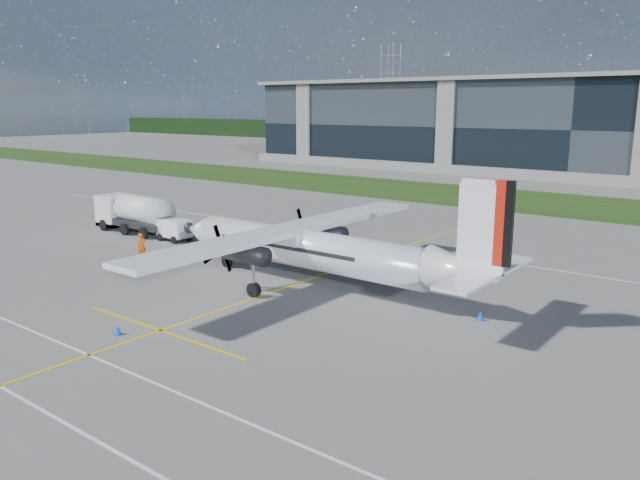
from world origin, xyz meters
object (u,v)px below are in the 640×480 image
(pylon_west, at_px, (390,93))
(turboprop_aircraft, at_px, (318,228))
(safety_cone_portwing, at_px, (118,330))
(safety_cone_nose_port, at_px, (172,261))
(ground_crew_person, at_px, (141,244))
(baggage_tug, at_px, (174,230))
(safety_cone_nose_stbd, at_px, (211,254))
(safety_cone_fwd, at_px, (172,254))
(fuel_tanker_truck, at_px, (131,213))
(safety_cone_tail, at_px, (480,316))

(pylon_west, relative_size, turboprop_aircraft, 1.20)
(safety_cone_portwing, bearing_deg, safety_cone_nose_port, 130.01)
(ground_crew_person, bearing_deg, safety_cone_nose_port, -73.98)
(pylon_west, bearing_deg, safety_cone_nose_port, -63.63)
(turboprop_aircraft, bearing_deg, pylon_west, 120.21)
(baggage_tug, height_order, safety_cone_portwing, baggage_tug)
(ground_crew_person, height_order, safety_cone_nose_stbd, ground_crew_person)
(safety_cone_fwd, bearing_deg, ground_crew_person, -138.33)
(turboprop_aircraft, bearing_deg, safety_cone_nose_port, -171.03)
(turboprop_aircraft, bearing_deg, fuel_tanker_truck, 171.54)
(turboprop_aircraft, height_order, baggage_tug, turboprop_aircraft)
(safety_cone_nose_port, relative_size, safety_cone_nose_stbd, 1.00)
(safety_cone_portwing, bearing_deg, ground_crew_person, 139.32)
(ground_crew_person, height_order, safety_cone_fwd, ground_crew_person)
(turboprop_aircraft, height_order, safety_cone_tail, turboprop_aircraft)
(fuel_tanker_truck, height_order, ground_crew_person, fuel_tanker_truck)
(fuel_tanker_truck, bearing_deg, safety_cone_nose_stbd, -10.35)
(turboprop_aircraft, xyz_separation_m, safety_cone_fwd, (-13.30, -0.53, -3.50))
(turboprop_aircraft, xyz_separation_m, ground_crew_person, (-14.94, -1.98, -2.68))
(safety_cone_nose_port, distance_m, safety_cone_fwd, 2.10)
(safety_cone_tail, bearing_deg, pylon_west, 123.28)
(turboprop_aircraft, xyz_separation_m, safety_cone_tail, (10.45, 0.45, -3.50))
(fuel_tanker_truck, bearing_deg, ground_crew_person, -31.66)
(pylon_west, distance_m, safety_cone_tail, 173.78)
(safety_cone_portwing, bearing_deg, turboprop_aircraft, 77.43)
(pylon_west, bearing_deg, baggage_tug, -64.80)
(pylon_west, distance_m, safety_cone_portwing, 178.21)
(safety_cone_nose_port, distance_m, safety_cone_nose_stbd, 3.12)
(safety_cone_portwing, bearing_deg, safety_cone_nose_stbd, 121.05)
(fuel_tanker_truck, distance_m, safety_cone_tail, 34.55)
(fuel_tanker_truck, bearing_deg, baggage_tug, -1.09)
(ground_crew_person, bearing_deg, safety_cone_nose_stbd, -37.65)
(pylon_west, height_order, safety_cone_nose_stbd, pylon_west)
(safety_cone_nose_port, height_order, safety_cone_fwd, same)
(safety_cone_portwing, relative_size, safety_cone_nose_stbd, 1.00)
(safety_cone_nose_port, xyz_separation_m, safety_cone_fwd, (-1.63, 1.31, 0.00))
(safety_cone_tail, relative_size, safety_cone_portwing, 1.00)
(fuel_tanker_truck, bearing_deg, safety_cone_fwd, -21.04)
(safety_cone_tail, bearing_deg, ground_crew_person, -174.52)
(safety_cone_nose_port, relative_size, safety_cone_tail, 1.00)
(fuel_tanker_truck, relative_size, safety_cone_nose_port, 17.74)
(pylon_west, distance_m, fuel_tanker_truck, 154.65)
(baggage_tug, xyz_separation_m, safety_cone_nose_port, (6.19, -5.29, -0.65))
(pylon_west, distance_m, safety_cone_nose_stbd, 162.39)
(safety_cone_fwd, bearing_deg, turboprop_aircraft, 2.27)
(pylon_west, relative_size, fuel_tanker_truck, 3.38)
(safety_cone_portwing, bearing_deg, fuel_tanker_truck, 142.90)
(safety_cone_portwing, relative_size, safety_cone_fwd, 1.00)
(turboprop_aircraft, height_order, safety_cone_fwd, turboprop_aircraft)
(safety_cone_nose_stbd, relative_size, safety_cone_fwd, 1.00)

